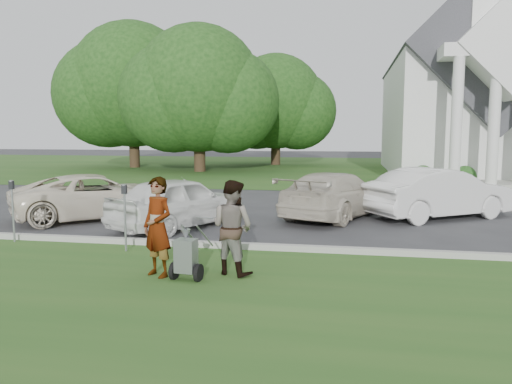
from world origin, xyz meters
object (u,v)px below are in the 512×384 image
(church, at_px, (468,79))
(parking_meter_near, at_px, (125,209))
(person_left, at_px, (158,228))
(person_right, at_px, (232,228))
(tree_left, at_px, (199,95))
(car_d, at_px, (439,193))
(car_a, at_px, (97,196))
(parking_meter_far, at_px, (13,203))
(tree_far, at_px, (132,91))
(striping_cart, at_px, (186,257))
(car_c, at_px, (335,195))
(car_b, at_px, (179,202))
(tree_back, at_px, (276,106))

(church, xyz_separation_m, parking_meter_near, (-12.02, -23.24, -4.99))
(person_left, xyz_separation_m, person_right, (1.30, 0.40, -0.04))
(tree_left, xyz_separation_m, car_d, (12.59, -16.30, -4.33))
(tree_left, height_order, car_a, tree_left)
(church, height_order, parking_meter_far, church)
(parking_meter_far, bearing_deg, tree_far, 107.81)
(person_left, distance_m, car_d, 9.72)
(tree_left, height_order, striping_cart, tree_left)
(tree_left, xyz_separation_m, parking_meter_near, (4.99, -22.12, -4.16))
(person_left, xyz_separation_m, car_c, (3.02, 7.12, -0.21))
(person_right, bearing_deg, car_a, -19.85)
(striping_cart, distance_m, parking_meter_far, 5.56)
(church, distance_m, person_left, 27.55)
(car_c, bearing_deg, parking_meter_near, 73.42)
(car_a, distance_m, car_b, 3.15)
(car_a, height_order, car_d, car_d)
(person_left, relative_size, person_right, 1.04)
(parking_meter_far, distance_m, car_c, 9.04)
(person_left, relative_size, parking_meter_far, 1.22)
(tree_far, height_order, car_d, tree_far)
(tree_far, xyz_separation_m, parking_meter_far, (7.94, -24.72, -4.75))
(parking_meter_far, relative_size, car_c, 0.31)
(parking_meter_near, height_order, car_c, parking_meter_near)
(tree_far, relative_size, car_b, 2.75)
(striping_cart, bearing_deg, parking_meter_far, 162.29)
(person_left, distance_m, person_right, 1.36)
(tree_left, height_order, parking_meter_near, tree_left)
(tree_far, height_order, striping_cart, tree_far)
(tree_back, bearing_deg, tree_far, -153.44)
(tree_back, bearing_deg, car_c, -77.56)
(church, relative_size, car_a, 4.89)
(tree_back, distance_m, car_d, 26.07)
(tree_left, distance_m, parking_meter_far, 22.20)
(tree_left, xyz_separation_m, car_b, (5.23, -19.18, -4.39))
(church, bearing_deg, car_b, -120.12)
(tree_left, relative_size, parking_meter_near, 7.04)
(tree_far, relative_size, parking_meter_far, 7.74)
(tree_back, xyz_separation_m, car_a, (-1.77, -26.21, -4.04))
(striping_cart, xyz_separation_m, person_left, (-0.58, 0.14, 0.48))
(car_a, relative_size, car_c, 1.01)
(person_right, relative_size, parking_meter_far, 1.17)
(parking_meter_near, distance_m, car_b, 2.95)
(parking_meter_near, distance_m, car_a, 4.79)
(tree_left, relative_size, person_left, 5.81)
(tree_left, xyz_separation_m, tree_back, (4.00, 8.00, -0.38))
(car_b, bearing_deg, car_d, -131.46)
(church, bearing_deg, person_right, -110.73)
(car_b, xyz_separation_m, car_c, (4.22, 2.49, -0.01))
(church, bearing_deg, tree_far, 175.34)
(person_right, relative_size, car_d, 0.37)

